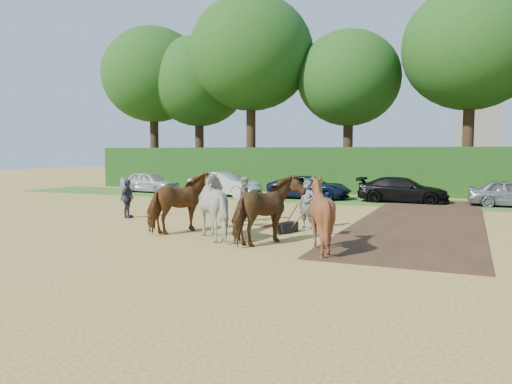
{
  "coord_description": "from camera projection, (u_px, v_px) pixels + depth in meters",
  "views": [
    {
      "loc": [
        3.19,
        -13.38,
        2.75
      ],
      "look_at": [
        -3.28,
        1.68,
        1.4
      ],
      "focal_mm": 35.0,
      "sensor_mm": 36.0,
      "label": 1
    }
  ],
  "objects": [
    {
      "name": "ground",
      "position": [
        341.0,
        251.0,
        13.73
      ],
      "size": [
        120.0,
        120.0,
        0.0
      ],
      "primitive_type": "plane",
      "color": "gold",
      "rests_on": "ground"
    },
    {
      "name": "earth_strip",
      "position": [
        421.0,
        221.0,
        19.55
      ],
      "size": [
        4.5,
        17.0,
        0.05
      ],
      "primitive_type": "cube",
      "color": "#472D1C",
      "rests_on": "ground"
    },
    {
      "name": "grass_verge",
      "position": [
        404.0,
        202.0,
        26.55
      ],
      "size": [
        50.0,
        5.0,
        0.03
      ],
      "primitive_type": "cube",
      "color": "#38601E",
      "rests_on": "ground"
    },
    {
      "name": "hedgerow",
      "position": [
        413.0,
        171.0,
        30.55
      ],
      "size": [
        46.0,
        1.6,
        3.0
      ],
      "primitive_type": "cube",
      "color": "#14380F",
      "rests_on": "ground"
    },
    {
      "name": "spectator_near",
      "position": [
        246.0,
        199.0,
        19.37
      ],
      "size": [
        1.07,
        1.08,
        1.76
      ],
      "primitive_type": "imported",
      "rotation": [
        0.0,
        0.0,
        0.81
      ],
      "color": "#B5A78E",
      "rests_on": "ground"
    },
    {
      "name": "spectator_far",
      "position": [
        127.0,
        199.0,
        20.49
      ],
      "size": [
        0.53,
        0.99,
        1.6
      ],
      "primitive_type": "imported",
      "rotation": [
        0.0,
        0.0,
        1.73
      ],
      "color": "#2A2B38",
      "rests_on": "ground"
    },
    {
      "name": "plough_team",
      "position": [
        246.0,
        208.0,
        15.19
      ],
      "size": [
        7.14,
        5.18,
        2.06
      ],
      "color": "brown",
      "rests_on": "ground"
    },
    {
      "name": "parked_cars",
      "position": [
        406.0,
        190.0,
        26.43
      ],
      "size": [
        36.43,
        2.83,
        1.47
      ],
      "color": "silver",
      "rests_on": "ground"
    },
    {
      "name": "treeline",
      "position": [
        395.0,
        58.0,
        33.52
      ],
      "size": [
        48.7,
        10.6,
        14.21
      ],
      "color": "#382616",
      "rests_on": "ground"
    },
    {
      "name": "church",
      "position": [
        481.0,
        62.0,
        61.39
      ],
      "size": [
        5.2,
        5.2,
        27.0
      ],
      "color": "slate",
      "rests_on": "ground"
    }
  ]
}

